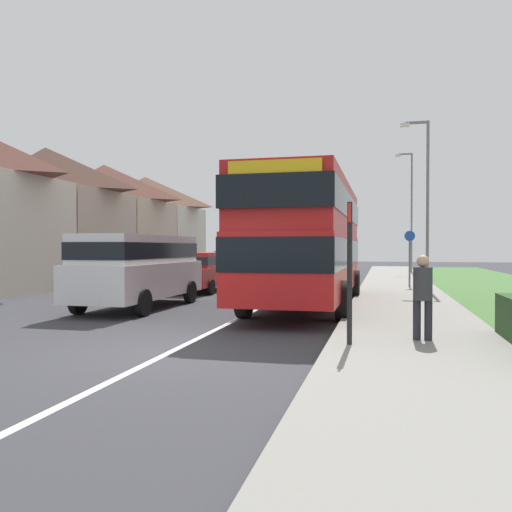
{
  "coord_description": "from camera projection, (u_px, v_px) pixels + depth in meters",
  "views": [
    {
      "loc": [
        3.56,
        -8.38,
        1.81
      ],
      "look_at": [
        0.54,
        4.02,
        1.6
      ],
      "focal_mm": 36.65,
      "sensor_mm": 36.0,
      "label": 1
    }
  ],
  "objects": [
    {
      "name": "street_lamp_far",
      "position": [
        410.0,
        205.0,
        35.31
      ],
      "size": [
        1.14,
        0.2,
        8.19
      ],
      "color": "slate",
      "rests_on": "ground_plane"
    },
    {
      "name": "street_lamp_mid",
      "position": [
        425.0,
        193.0,
        21.03
      ],
      "size": [
        1.14,
        0.2,
        6.9
      ],
      "color": "slate",
      "rests_on": "ground_plane"
    },
    {
      "name": "double_decker_bus",
      "position": [
        308.0,
        236.0,
        15.76
      ],
      "size": [
        2.8,
        10.13,
        3.7
      ],
      "color": "red",
      "rests_on": "ground_plane"
    },
    {
      "name": "bus_stop_sign",
      "position": [
        350.0,
        263.0,
        9.06
      ],
      "size": [
        0.09,
        0.52,
        2.6
      ],
      "color": "black",
      "rests_on": "ground_plane"
    },
    {
      "name": "parked_car_red",
      "position": [
        201.0,
        270.0,
        21.31
      ],
      "size": [
        1.93,
        4.57,
        1.6
      ],
      "color": "#B21E1E",
      "rests_on": "ground_plane"
    },
    {
      "name": "pavement_near_side",
      "position": [
        408.0,
        313.0,
        13.85
      ],
      "size": [
        3.2,
        68.0,
        0.12
      ],
      "primitive_type": "cube",
      "color": "gray",
      "rests_on": "ground_plane"
    },
    {
      "name": "cycle_route_sign",
      "position": [
        410.0,
        256.0,
        22.33
      ],
      "size": [
        0.44,
        0.08,
        2.52
      ],
      "color": "slate",
      "rests_on": "ground_plane"
    },
    {
      "name": "parked_car_blue",
      "position": [
        261.0,
        263.0,
        31.38
      ],
      "size": [
        1.92,
        4.29,
        1.59
      ],
      "color": "navy",
      "rests_on": "ground_plane"
    },
    {
      "name": "ground_plane",
      "position": [
        171.0,
        352.0,
        9.01
      ],
      "size": [
        120.0,
        120.0,
        0.0
      ],
      "primitive_type": "plane",
      "color": "#38383D"
    },
    {
      "name": "parked_van_white",
      "position": [
        139.0,
        265.0,
        15.5
      ],
      "size": [
        2.11,
        5.51,
        2.16
      ],
      "color": "silver",
      "rests_on": "ground_plane"
    },
    {
      "name": "lane_marking_centre",
      "position": [
        269.0,
        304.0,
        16.78
      ],
      "size": [
        0.14,
        60.0,
        0.01
      ],
      "primitive_type": "cube",
      "color": "silver",
      "rests_on": "ground_plane"
    },
    {
      "name": "house_terrace_far_side",
      "position": [
        78.0,
        218.0,
        29.36
      ],
      "size": [
        7.28,
        22.8,
        6.9
      ],
      "color": "beige",
      "rests_on": "ground_plane"
    },
    {
      "name": "pedestrian_at_stop",
      "position": [
        423.0,
        293.0,
        9.49
      ],
      "size": [
        0.34,
        0.34,
        1.67
      ],
      "color": "#23232D",
      "rests_on": "ground_plane"
    },
    {
      "name": "parked_car_silver",
      "position": [
        236.0,
        265.0,
        26.67
      ],
      "size": [
        1.99,
        4.01,
        1.65
      ],
      "color": "#B7B7BC",
      "rests_on": "ground_plane"
    }
  ]
}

